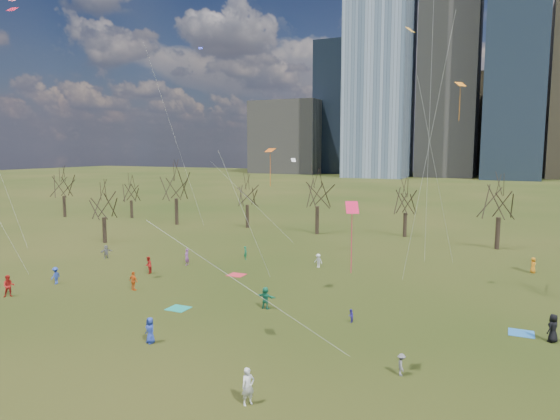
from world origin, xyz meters
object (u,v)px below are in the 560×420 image
at_px(blanket_teal, 178,308).
at_px(blanket_navy, 521,333).
at_px(blanket_crimson, 237,275).
at_px(person_4, 133,281).
at_px(person_0, 150,330).
at_px(person_1, 248,386).
at_px(person_2, 9,286).

xyz_separation_m(blanket_teal, blanket_navy, (24.02, 5.34, 0.00)).
height_order(blanket_crimson, person_4, person_4).
relative_size(blanket_crimson, person_4, 0.96).
bearing_deg(blanket_navy, person_0, -151.38).
xyz_separation_m(blanket_teal, person_1, (11.84, -10.57, 0.90)).
relative_size(blanket_crimson, person_0, 0.95).
height_order(blanket_navy, person_0, person_0).
bearing_deg(blanket_teal, person_4, 159.31).
distance_m(blanket_teal, person_2, 15.11).
distance_m(blanket_teal, blanket_crimson, 10.93).
relative_size(person_0, person_1, 0.91).
bearing_deg(person_0, blanket_navy, 50.95).
height_order(person_1, person_2, person_2).
bearing_deg(person_2, person_0, -59.91).
relative_size(blanket_teal, person_2, 0.86).
bearing_deg(person_4, blanket_teal, 167.67).
height_order(person_2, person_4, person_2).
bearing_deg(blanket_navy, blanket_crimson, 167.54).
xyz_separation_m(person_0, person_4, (-9.06, 8.86, -0.00)).
relative_size(person_1, person_2, 0.99).
relative_size(blanket_navy, person_2, 0.86).
relative_size(blanket_navy, person_1, 0.87).
distance_m(blanket_navy, person_0, 24.51).
bearing_deg(person_0, person_4, 157.97).
distance_m(blanket_navy, person_1, 20.06).
bearing_deg(blanket_teal, blanket_crimson, 95.47).
height_order(blanket_navy, person_4, person_4).
bearing_deg(blanket_teal, person_1, -41.76).
relative_size(blanket_teal, person_4, 0.96).
height_order(blanket_teal, person_0, person_0).
relative_size(blanket_teal, person_1, 0.87).
relative_size(blanket_navy, blanket_crimson, 1.00).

